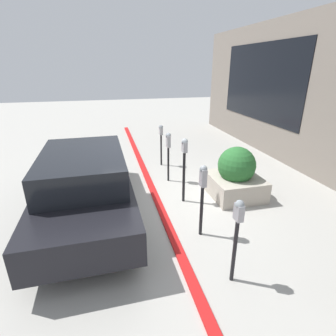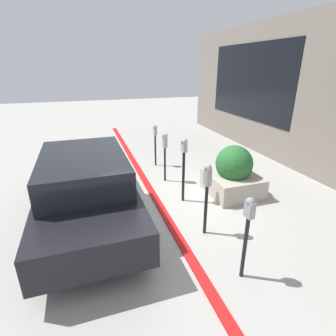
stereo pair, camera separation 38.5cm
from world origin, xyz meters
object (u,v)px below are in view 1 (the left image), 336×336
(parking_meter_nearest, at_px, (237,226))
(parking_meter_farthest, at_px, (161,136))
(parking_meter_middle, at_px, (184,158))
(parking_meter_second, at_px, (203,188))
(parked_car_front, at_px, (86,183))
(parking_meter_fourth, at_px, (168,146))
(planter_box, at_px, (235,176))

(parking_meter_nearest, bearing_deg, parking_meter_farthest, -0.29)
(parking_meter_middle, xyz_separation_m, parking_meter_farthest, (2.45, -0.01, -0.12))
(parking_meter_nearest, height_order, parking_meter_second, parking_meter_second)
(parking_meter_nearest, xyz_separation_m, parking_meter_middle, (2.49, -0.01, 0.12))
(parking_meter_second, relative_size, parking_meter_farthest, 1.08)
(parked_car_front, bearing_deg, parking_meter_fourth, -57.65)
(parking_meter_second, height_order, parked_car_front, parked_car_front)
(parking_meter_second, bearing_deg, planter_box, -46.02)
(parking_meter_second, bearing_deg, parked_car_front, 59.65)
(parking_meter_middle, distance_m, parking_meter_fourth, 1.21)
(parking_meter_second, xyz_separation_m, parking_meter_middle, (1.32, -0.07, 0.09))
(parking_meter_farthest, relative_size, parked_car_front, 0.29)
(planter_box, bearing_deg, parked_car_front, 91.77)
(parking_meter_nearest, xyz_separation_m, planter_box, (2.47, -1.29, -0.42))
(parking_meter_fourth, xyz_separation_m, planter_box, (-1.23, -1.34, -0.49))
(parked_car_front, bearing_deg, planter_box, -88.91)
(parking_meter_middle, bearing_deg, planter_box, -90.68)
(parking_meter_second, bearing_deg, parking_meter_fourth, -0.11)
(parking_meter_fourth, height_order, parked_car_front, parked_car_front)
(parking_meter_nearest, bearing_deg, parking_meter_fourth, 0.77)
(parking_meter_fourth, bearing_deg, planter_box, -132.41)
(planter_box, bearing_deg, parking_meter_fourth, 47.59)
(planter_box, height_order, parked_car_front, parked_car_front)
(parking_meter_middle, height_order, parking_meter_fourth, parking_meter_middle)
(parking_meter_second, relative_size, parked_car_front, 0.31)
(parking_meter_fourth, xyz_separation_m, parking_meter_farthest, (1.24, -0.08, -0.07))
(parking_meter_fourth, bearing_deg, parking_meter_farthest, -3.48)
(parking_meter_nearest, relative_size, parking_meter_middle, 0.88)
(parking_meter_second, bearing_deg, parking_meter_middle, -2.92)
(parking_meter_farthest, height_order, parked_car_front, parked_car_front)
(parking_meter_farthest, xyz_separation_m, planter_box, (-2.46, -1.27, -0.42))
(parking_meter_middle, height_order, planter_box, parking_meter_middle)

